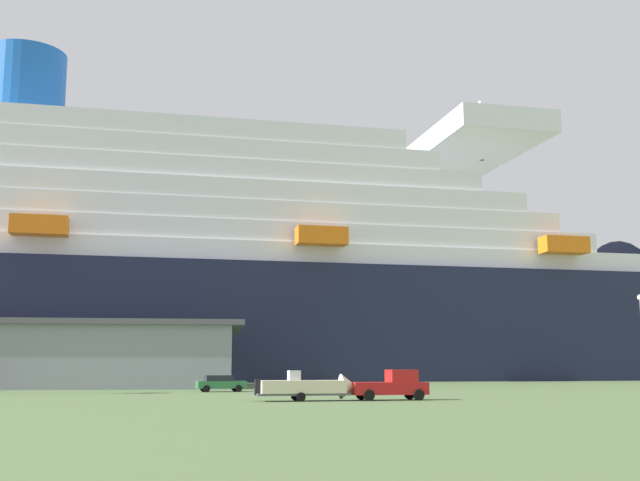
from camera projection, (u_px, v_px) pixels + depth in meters
ground_plane at (249, 386)px, 95.54m from camera, size 600.00×600.00×0.00m
cruise_ship at (169, 279)px, 135.93m from camera, size 220.04×45.72×62.62m
pickup_truck at (392, 386)px, 57.41m from camera, size 5.67×2.44×2.20m
small_boat_on_trailer at (312, 387)px, 56.06m from camera, size 8.48×2.24×2.15m
parked_car_green_wagon at (220, 383)px, 75.83m from camera, size 4.88×2.52×1.58m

